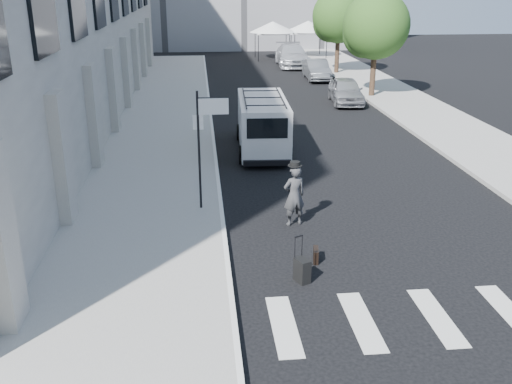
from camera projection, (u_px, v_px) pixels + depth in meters
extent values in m
plane|color=black|center=(306.00, 256.00, 14.39)|extent=(120.00, 120.00, 0.00)
cube|color=gray|center=(166.00, 116.00, 28.88)|extent=(4.50, 48.00, 0.15)
cube|color=gray|center=(394.00, 96.00, 33.85)|extent=(4.00, 56.00, 0.15)
cylinder|color=black|center=(199.00, 151.00, 16.47)|extent=(0.07, 0.07, 3.50)
cube|color=white|center=(198.00, 122.00, 16.19)|extent=(0.30, 0.03, 0.42)
cube|color=white|center=(213.00, 106.00, 16.05)|extent=(0.85, 0.06, 0.45)
cylinder|color=black|center=(373.00, 74.00, 33.26)|extent=(0.32, 0.32, 2.80)
sphere|color=#244917|center=(376.00, 25.00, 32.30)|extent=(3.80, 3.80, 3.80)
sphere|color=#244917|center=(366.00, 35.00, 33.02)|extent=(2.66, 2.66, 2.66)
cylinder|color=black|center=(337.00, 55.00, 41.65)|extent=(0.32, 0.32, 2.80)
sphere|color=#244917|center=(339.00, 16.00, 40.69)|extent=(3.80, 3.80, 3.80)
sphere|color=#244917|center=(331.00, 24.00, 41.42)|extent=(2.66, 2.66, 2.66)
cylinder|color=black|center=(258.00, 48.00, 48.37)|extent=(0.06, 0.06, 2.20)
cylinder|color=black|center=(291.00, 48.00, 48.63)|extent=(0.06, 0.06, 2.20)
cylinder|color=black|center=(255.00, 45.00, 50.98)|extent=(0.06, 0.06, 2.20)
cylinder|color=black|center=(286.00, 44.00, 51.24)|extent=(0.06, 0.06, 2.20)
cube|color=white|center=(273.00, 33.00, 49.41)|extent=(3.00, 3.00, 0.12)
cone|color=white|center=(273.00, 27.00, 49.23)|extent=(4.00, 4.00, 0.90)
cylinder|color=black|center=(295.00, 47.00, 49.14)|extent=(0.06, 0.06, 2.20)
cylinder|color=black|center=(326.00, 47.00, 49.40)|extent=(0.06, 0.06, 2.20)
cylinder|color=black|center=(290.00, 44.00, 51.75)|extent=(0.06, 0.06, 2.20)
cylinder|color=black|center=(320.00, 44.00, 52.01)|extent=(0.06, 0.06, 2.20)
cube|color=white|center=(308.00, 32.00, 50.17)|extent=(3.00, 3.00, 0.12)
cone|color=white|center=(308.00, 26.00, 50.00)|extent=(4.00, 4.00, 0.90)
imported|color=#353537|center=(294.00, 196.00, 15.95)|extent=(0.73, 0.57, 1.76)
cube|color=black|center=(316.00, 255.00, 14.07)|extent=(0.19, 0.45, 0.34)
cube|color=black|center=(302.00, 270.00, 13.09)|extent=(0.38, 0.46, 0.57)
cylinder|color=black|center=(295.00, 248.00, 13.00)|extent=(0.02, 0.02, 0.54)
cylinder|color=black|center=(302.00, 246.00, 13.09)|extent=(0.02, 0.02, 0.54)
cube|color=black|center=(299.00, 236.00, 12.95)|extent=(0.21, 0.12, 0.03)
cube|color=silver|center=(263.00, 123.00, 22.83)|extent=(2.06, 5.06, 1.94)
cube|color=silver|center=(259.00, 119.00, 25.54)|extent=(1.79, 0.91, 1.01)
cube|color=black|center=(267.00, 128.00, 20.38)|extent=(1.48, 0.14, 0.74)
cylinder|color=black|center=(240.00, 132.00, 24.71)|extent=(0.29, 0.71, 0.70)
cylinder|color=black|center=(280.00, 132.00, 24.80)|extent=(0.29, 0.71, 0.70)
cylinder|color=black|center=(242.00, 155.00, 21.51)|extent=(0.29, 0.71, 0.70)
cylinder|color=black|center=(288.00, 154.00, 21.61)|extent=(0.29, 0.71, 0.70)
imported|color=gray|center=(346.00, 91.00, 31.99)|extent=(2.05, 4.30, 1.42)
imported|color=#515458|center=(317.00, 70.00, 39.58)|extent=(1.57, 4.21, 1.38)
imported|color=#B0B2B8|center=(292.00, 55.00, 45.77)|extent=(2.58, 5.96, 1.71)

